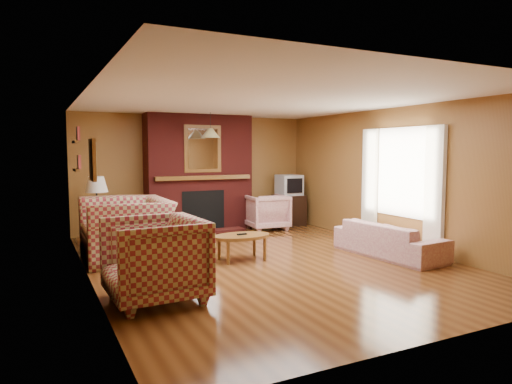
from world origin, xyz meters
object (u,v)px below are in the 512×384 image
plaid_armchair (154,259)px  tv_stand (289,210)px  coffee_table (242,238)px  floral_sofa (389,239)px  table_lamp (97,193)px  crt_tv (289,185)px  floral_armchair (267,212)px  plaid_loveseat (126,229)px  fireplace (199,174)px  side_table (98,229)px

plaid_armchair → tv_stand: plaid_armchair is taller
plaid_armchair → coffee_table: 2.11m
floral_sofa → tv_stand: size_ratio=2.73×
plaid_armchair → floral_sofa: plaid_armchair is taller
table_lamp → crt_tv: 4.16m
tv_stand → crt_tv: size_ratio=1.33×
plaid_armchair → floral_armchair: 4.81m
plaid_loveseat → plaid_armchair: size_ratio=1.38×
fireplace → crt_tv: 2.08m
plaid_loveseat → floral_sofa: size_ratio=0.78×
tv_stand → table_lamp: bearing=-172.3°
floral_sofa → crt_tv: bearing=-7.1°
side_table → table_lamp: (0.00, 0.00, 0.64)m
floral_armchair → crt_tv: 0.97m
table_lamp → tv_stand: bearing=4.8°
floral_armchair → coffee_table: (-1.60, -2.25, -0.03)m
plaid_loveseat → floral_sofa: (3.75, -1.66, -0.20)m
fireplace → plaid_armchair: fireplace is taller
floral_armchair → side_table: (-3.40, -0.00, -0.10)m
table_lamp → plaid_loveseat: bearing=-79.6°
tv_stand → floral_armchair: bearing=-152.3°
floral_armchair → tv_stand: size_ratio=1.23×
floral_armchair → tv_stand: (0.75, 0.35, -0.04)m
floral_armchair → tv_stand: bearing=-149.9°
fireplace → coffee_table: 2.92m
plaid_loveseat → side_table: bearing=-169.3°
fireplace → floral_armchair: fireplace is taller
fireplace → table_lamp: (-2.10, -0.53, -0.26)m
tv_stand → coffee_table: bearing=-129.3°
side_table → crt_tv: bearing=4.7°
plaid_armchair → side_table: size_ratio=1.86×
crt_tv → fireplace: bearing=174.7°
table_lamp → crt_tv: bearing=4.7°
fireplace → crt_tv: bearing=-5.3°
plaid_armchair → floral_sofa: (3.85, 0.52, -0.20)m
plaid_loveseat → floral_armchair: plaid_loveseat is taller
plaid_loveseat → table_lamp: 1.46m
fireplace → crt_tv: (2.05, -0.19, -0.29)m
plaid_armchair → crt_tv: crt_tv is taller
floral_sofa → crt_tv: 3.43m
plaid_armchair → coffee_table: plaid_armchair is taller
plaid_loveseat → coffee_table: 1.79m
fireplace → coffee_table: fireplace is taller
fireplace → table_lamp: 2.18m
coffee_table → plaid_loveseat: bearing=150.3°
side_table → crt_tv: 4.21m
coffee_table → crt_tv: 3.54m
tv_stand → floral_sofa: bearing=-89.7°
floral_sofa → side_table: side_table is taller
plaid_armchair → tv_stand: (4.00, 3.90, -0.14)m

